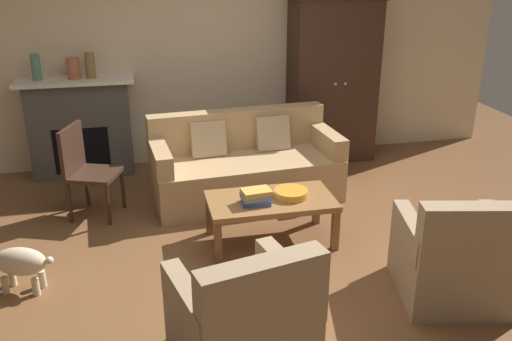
{
  "coord_description": "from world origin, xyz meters",
  "views": [
    {
      "loc": [
        -0.9,
        -3.99,
        2.44
      ],
      "look_at": [
        0.11,
        0.61,
        0.55
      ],
      "focal_mm": 38.96,
      "sensor_mm": 36.0,
      "label": 1
    }
  ],
  "objects": [
    {
      "name": "ground_plane",
      "position": [
        0.0,
        0.0,
        0.0
      ],
      "size": [
        9.6,
        9.6,
        0.0
      ],
      "primitive_type": "plane",
      "color": "brown"
    },
    {
      "name": "back_wall",
      "position": [
        0.0,
        2.55,
        1.4
      ],
      "size": [
        7.2,
        0.1,
        2.8
      ],
      "primitive_type": "cube",
      "color": "beige",
      "rests_on": "ground"
    },
    {
      "name": "fireplace",
      "position": [
        -1.55,
        2.3,
        0.57
      ],
      "size": [
        1.26,
        0.48,
        1.12
      ],
      "color": "#4C4947",
      "rests_on": "ground"
    },
    {
      "name": "armoire",
      "position": [
        1.4,
        2.22,
        0.98
      ],
      "size": [
        1.06,
        0.57,
        1.96
      ],
      "color": "#382319",
      "rests_on": "ground"
    },
    {
      "name": "couch",
      "position": [
        0.14,
        1.3,
        0.32
      ],
      "size": [
        1.98,
        1.0,
        0.86
      ],
      "color": "tan",
      "rests_on": "ground"
    },
    {
      "name": "coffee_table",
      "position": [
        0.16,
        0.26,
        0.37
      ],
      "size": [
        1.1,
        0.6,
        0.42
      ],
      "color": "olive",
      "rests_on": "ground"
    },
    {
      "name": "fruit_bowl",
      "position": [
        0.35,
        0.26,
        0.45
      ],
      "size": [
        0.3,
        0.3,
        0.06
      ],
      "primitive_type": "cylinder",
      "color": "orange",
      "rests_on": "coffee_table"
    },
    {
      "name": "book_stack",
      "position": [
        0.02,
        0.19,
        0.48
      ],
      "size": [
        0.26,
        0.2,
        0.13
      ],
      "color": "#38569E",
      "rests_on": "coffee_table"
    },
    {
      "name": "mantel_vase_jade",
      "position": [
        -1.93,
        2.28,
        1.26
      ],
      "size": [
        0.1,
        0.1,
        0.28
      ],
      "primitive_type": "cylinder",
      "color": "slate",
      "rests_on": "fireplace"
    },
    {
      "name": "mantel_vase_terracotta",
      "position": [
        -1.55,
        2.28,
        1.23
      ],
      "size": [
        0.14,
        0.14,
        0.23
      ],
      "primitive_type": "cylinder",
      "color": "#A86042",
      "rests_on": "fireplace"
    },
    {
      "name": "mantel_vase_bronze",
      "position": [
        -1.37,
        2.28,
        1.26
      ],
      "size": [
        0.11,
        0.11,
        0.27
      ],
      "primitive_type": "cylinder",
      "color": "olive",
      "rests_on": "fireplace"
    },
    {
      "name": "armchair_near_left",
      "position": [
        -0.37,
        -1.24,
        0.32
      ],
      "size": [
        0.92,
        0.92,
        0.88
      ],
      "color": "#997F60",
      "rests_on": "ground"
    },
    {
      "name": "armchair_near_right",
      "position": [
        1.28,
        -0.86,
        0.32
      ],
      "size": [
        0.91,
        0.91,
        0.88
      ],
      "color": "#997F60",
      "rests_on": "ground"
    },
    {
      "name": "side_chair_wooden",
      "position": [
        -1.44,
        1.17,
        0.51
      ],
      "size": [
        0.57,
        0.57,
        0.9
      ],
      "color": "#382319",
      "rests_on": "ground"
    },
    {
      "name": "dog",
      "position": [
        -1.89,
        -0.07,
        0.25
      ],
      "size": [
        0.55,
        0.31,
        0.39
      ],
      "color": "beige",
      "rests_on": "ground"
    }
  ]
}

